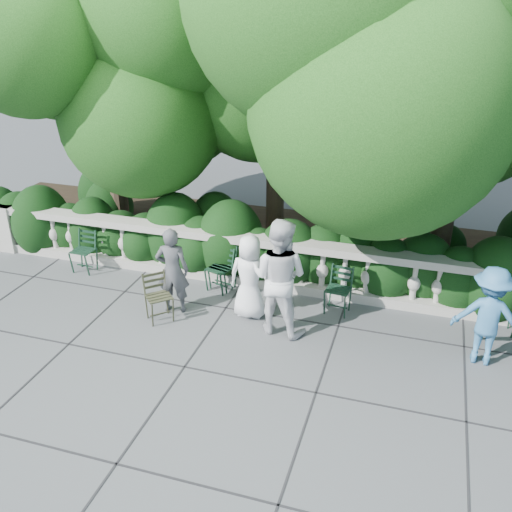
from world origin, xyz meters
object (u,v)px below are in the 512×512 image
(chair_c, at_px, (334,316))
(person_older_blue, at_px, (488,316))
(person_casual_man, at_px, (279,277))
(chair_a, at_px, (82,274))
(chair_d, at_px, (219,291))
(person_businessman, at_px, (250,277))
(chair_weathered, at_px, (163,324))
(chair_b, at_px, (215,293))
(person_woman_grey, at_px, (172,270))

(chair_c, xyz_separation_m, person_older_blue, (2.34, -0.60, 0.78))
(person_casual_man, xyz_separation_m, person_older_blue, (3.16, 0.08, -0.20))
(chair_a, distance_m, chair_d, 2.83)
(chair_d, distance_m, person_businessman, 1.28)
(chair_d, relative_size, person_casual_man, 0.43)
(person_businessman, bearing_deg, chair_a, -6.96)
(chair_weathered, height_order, person_businessman, person_businessman)
(chair_c, height_order, person_casual_man, person_casual_man)
(chair_c, distance_m, person_businessman, 1.63)
(chair_b, bearing_deg, person_businessman, -14.54)
(person_woman_grey, bearing_deg, person_businessman, 175.47)
(person_older_blue, bearing_deg, chair_c, -10.07)
(chair_d, relative_size, chair_weathered, 1.00)
(chair_b, relative_size, person_woman_grey, 0.54)
(chair_d, bearing_deg, chair_c, 7.83)
(person_older_blue, bearing_deg, chair_b, -4.84)
(chair_b, relative_size, person_older_blue, 0.54)
(person_woman_grey, distance_m, person_casual_man, 1.91)
(chair_d, xyz_separation_m, person_businessman, (0.82, -0.63, 0.74))
(chair_b, bearing_deg, person_older_blue, 8.40)
(chair_a, relative_size, person_woman_grey, 0.54)
(person_businessman, bearing_deg, person_casual_man, 153.61)
(chair_weathered, bearing_deg, chair_a, 109.48)
(chair_c, relative_size, chair_weathered, 1.00)
(person_woman_grey, bearing_deg, chair_d, -133.97)
(person_woman_grey, bearing_deg, person_casual_man, 163.73)
(chair_d, height_order, person_woman_grey, person_woman_grey)
(chair_d, bearing_deg, chair_a, -162.67)
(chair_b, distance_m, chair_d, 0.10)
(person_woman_grey, height_order, person_casual_man, person_casual_man)
(chair_b, relative_size, person_businessman, 0.57)
(chair_c, height_order, person_businessman, person_businessman)
(chair_b, xyz_separation_m, chair_weathered, (-0.46, -1.24, 0.00))
(person_woman_grey, bearing_deg, chair_c, 178.72)
(chair_d, distance_m, person_older_blue, 4.70)
(person_woman_grey, relative_size, person_casual_man, 0.79)
(chair_c, bearing_deg, person_casual_man, -133.06)
(chair_b, height_order, person_casual_man, person_casual_man)
(chair_c, bearing_deg, chair_a, -174.09)
(person_casual_man, bearing_deg, person_woman_grey, 6.68)
(chair_b, height_order, person_businessman, person_businessman)
(chair_weathered, bearing_deg, chair_c, -21.75)
(chair_b, bearing_deg, chair_d, 89.34)
(chair_a, relative_size, chair_d, 1.00)
(chair_d, relative_size, person_older_blue, 0.54)
(person_businessman, bearing_deg, chair_weathered, 28.67)
(chair_c, height_order, chair_d, same)
(chair_c, height_order, chair_weathered, same)
(person_casual_man, bearing_deg, person_older_blue, -169.61)
(chair_d, xyz_separation_m, chair_weathered, (-0.49, -1.34, 0.00))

